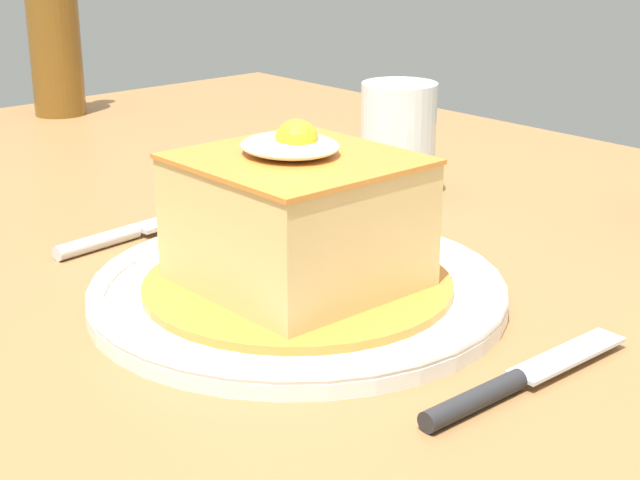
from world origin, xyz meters
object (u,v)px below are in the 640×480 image
(main_plate, at_px, (298,290))
(fork, at_px, (120,235))
(drinking_glass, at_px, (398,149))
(beer_bottle_amber, at_px, (54,35))
(knife, at_px, (503,386))

(main_plate, xyz_separation_m, fork, (-0.19, -0.03, -0.00))
(main_plate, distance_m, drinking_glass, 0.27)
(fork, bearing_deg, drinking_glass, 77.50)
(beer_bottle_amber, bearing_deg, main_plate, -14.48)
(drinking_glass, bearing_deg, beer_bottle_amber, -174.05)
(knife, relative_size, drinking_glass, 1.57)
(main_plate, distance_m, knife, 0.18)
(main_plate, xyz_separation_m, knife, (0.18, -0.00, -0.00))
(main_plate, xyz_separation_m, beer_bottle_amber, (-0.67, 0.17, 0.09))
(fork, distance_m, knife, 0.36)
(knife, bearing_deg, main_plate, 179.33)
(knife, relative_size, beer_bottle_amber, 0.62)
(knife, distance_m, beer_bottle_amber, 0.87)
(main_plate, bearing_deg, drinking_glass, 119.50)
(knife, bearing_deg, drinking_glass, 142.81)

